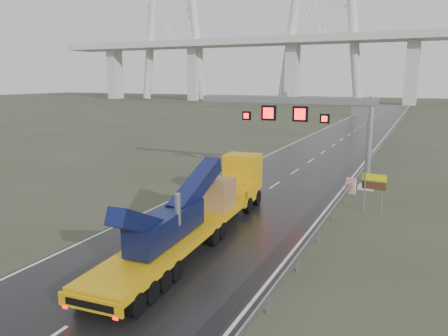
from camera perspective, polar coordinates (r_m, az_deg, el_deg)
The scene contains 7 objects.
ground at distance 21.83m, azimuth -7.08°, elevation -11.45°, with size 400.00×400.00×0.00m, color #363928.
road at distance 58.59m, azimuth 14.09°, elevation 2.89°, with size 11.00×200.00×0.02m, color black.
guardrail at distance 47.84m, azimuth 18.99°, elevation 1.55°, with size 0.20×140.00×1.40m, color gray, non-canonical shape.
sign_gantry at distance 36.13m, azimuth 11.03°, elevation 6.77°, with size 14.90×1.20×7.42m.
heavy_haul_truck at distance 24.57m, azimuth -2.28°, elevation -4.74°, with size 3.77×17.79×4.15m.
exit_sign_pair at distance 29.56m, azimuth 18.99°, elevation -2.15°, with size 1.51×0.32×2.60m.
striped_barrier at distance 34.25m, azimuth 16.23°, elevation -2.26°, with size 0.70×0.38×1.19m, color red.
Camera 1 is at (10.81, -16.96, 8.51)m, focal length 35.00 mm.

